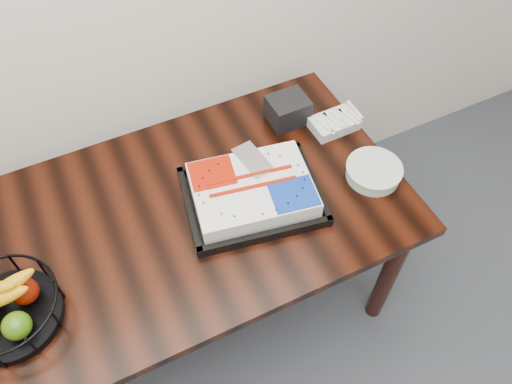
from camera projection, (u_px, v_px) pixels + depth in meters
name	position (u px, v px, depth m)	size (l,w,h in m)	color
table	(154.00, 239.00, 1.76)	(1.80, 0.90, 0.75)	black
cake_tray	(252.00, 192.00, 1.72)	(0.52, 0.44, 0.10)	black
fruit_basket	(5.00, 308.00, 1.44)	(0.32, 0.32, 0.17)	black
plate_stack	(373.00, 172.00, 1.80)	(0.20, 0.20, 0.05)	white
fork_bag	(334.00, 123.00, 1.95)	(0.18, 0.12, 0.05)	silver
napkin_box	(288.00, 110.00, 1.95)	(0.15, 0.13, 0.11)	black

